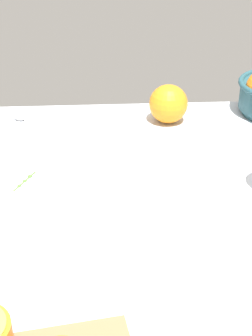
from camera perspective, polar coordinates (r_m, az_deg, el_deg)
The scene contains 4 objects.
ground_plane at distance 81.20cm, azimuth 1.89°, elevation -4.91°, with size 149.43×84.03×3.00cm, color silver.
loose_orange_1 at distance 106.95cm, azimuth 4.95°, elevation 7.44°, with size 8.38×8.38×8.38cm, color orange.
spoon at distance 108.74cm, azimuth -10.76°, elevation 5.24°, with size 14.05×11.97×1.00cm.
herb_sprig_0 at distance 87.76cm, azimuth -11.61°, elevation -1.31°, with size 3.31×6.37×0.87cm.
Camera 1 is at (-6.65, -66.39, 44.78)cm, focal length 52.45 mm.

